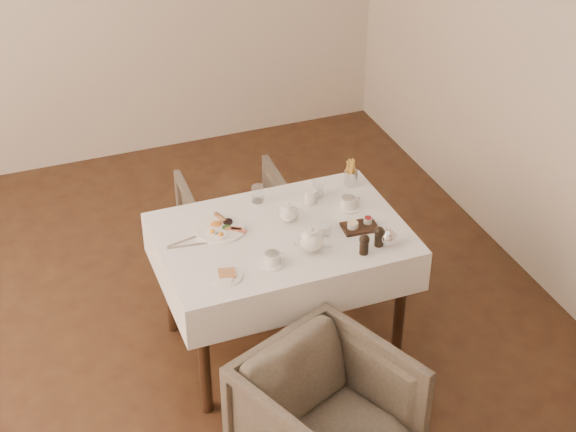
% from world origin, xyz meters
% --- Properties ---
extents(table, '(1.28, 0.88, 0.75)m').
position_xyz_m(table, '(0.58, 0.02, 0.64)').
color(table, black).
rests_on(table, ground).
extents(armchair_near, '(0.90, 0.91, 0.64)m').
position_xyz_m(armchair_near, '(0.47, -0.87, 0.32)').
color(armchair_near, '#453D32').
rests_on(armchair_near, ground).
extents(armchair_far, '(0.64, 0.66, 0.58)m').
position_xyz_m(armchair_far, '(0.60, 0.86, 0.29)').
color(armchair_far, '#453D32').
rests_on(armchair_far, ground).
extents(breakfast_plate, '(0.27, 0.27, 0.03)m').
position_xyz_m(breakfast_plate, '(0.30, 0.17, 0.76)').
color(breakfast_plate, white).
rests_on(breakfast_plate, table).
extents(side_plate, '(0.18, 0.16, 0.02)m').
position_xyz_m(side_plate, '(0.19, -0.24, 0.76)').
color(side_plate, white).
rests_on(side_plate, table).
extents(teapot_centre, '(0.16, 0.13, 0.12)m').
position_xyz_m(teapot_centre, '(0.65, 0.11, 0.81)').
color(teapot_centre, white).
rests_on(teapot_centre, table).
extents(teapot_front, '(0.18, 0.15, 0.14)m').
position_xyz_m(teapot_front, '(0.66, -0.18, 0.82)').
color(teapot_front, white).
rests_on(teapot_front, table).
extents(creamer, '(0.07, 0.07, 0.08)m').
position_xyz_m(creamer, '(0.83, 0.23, 0.80)').
color(creamer, white).
rests_on(creamer, table).
extents(teacup_near, '(0.13, 0.13, 0.06)m').
position_xyz_m(teacup_near, '(0.44, -0.21, 0.78)').
color(teacup_near, white).
rests_on(teacup_near, table).
extents(teacup_far, '(0.13, 0.13, 0.06)m').
position_xyz_m(teacup_far, '(1.00, 0.12, 0.78)').
color(teacup_far, white).
rests_on(teacup_far, table).
extents(glass_left, '(0.07, 0.07, 0.10)m').
position_xyz_m(glass_left, '(0.57, 0.35, 0.80)').
color(glass_left, silver).
rests_on(glass_left, table).
extents(glass_mid, '(0.09, 0.09, 0.10)m').
position_xyz_m(glass_mid, '(0.79, -0.06, 0.80)').
color(glass_mid, silver).
rests_on(glass_mid, table).
extents(glass_right, '(0.08, 0.08, 0.09)m').
position_xyz_m(glass_right, '(0.90, 0.29, 0.80)').
color(glass_right, silver).
rests_on(glass_right, table).
extents(condiment_board, '(0.19, 0.14, 0.05)m').
position_xyz_m(condiment_board, '(0.97, -0.08, 0.77)').
color(condiment_board, black).
rests_on(condiment_board, table).
extents(pepper_mill_left, '(0.06, 0.06, 0.11)m').
position_xyz_m(pepper_mill_left, '(0.90, -0.29, 0.81)').
color(pepper_mill_left, black).
rests_on(pepper_mill_left, table).
extents(pepper_mill_right, '(0.07, 0.07, 0.11)m').
position_xyz_m(pepper_mill_right, '(1.00, -0.26, 0.81)').
color(pepper_mill_right, black).
rests_on(pepper_mill_right, table).
extents(silver_pot, '(0.13, 0.11, 0.11)m').
position_xyz_m(silver_pot, '(1.04, -0.27, 0.81)').
color(silver_pot, white).
rests_on(silver_pot, table).
extents(fries_cup, '(0.08, 0.08, 0.16)m').
position_xyz_m(fries_cup, '(1.11, 0.33, 0.83)').
color(fries_cup, silver).
rests_on(fries_cup, table).
extents(cutlery_fork, '(0.18, 0.06, 0.00)m').
position_xyz_m(cutlery_fork, '(0.09, 0.13, 0.76)').
color(cutlery_fork, silver).
rests_on(cutlery_fork, table).
extents(cutlery_knife, '(0.21, 0.04, 0.00)m').
position_xyz_m(cutlery_knife, '(0.09, 0.08, 0.76)').
color(cutlery_knife, silver).
rests_on(cutlery_knife, table).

